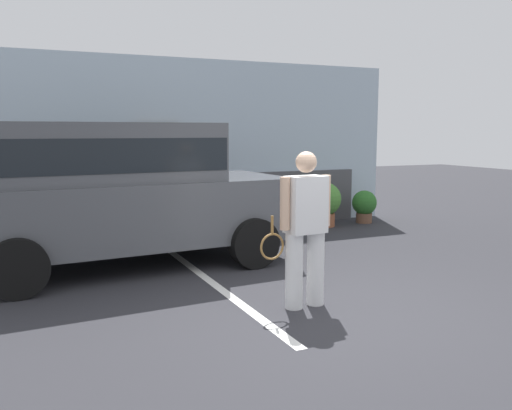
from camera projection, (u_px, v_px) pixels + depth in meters
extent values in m
plane|color=#2D2D33|center=(334.00, 314.00, 5.81)|extent=(40.00, 40.00, 0.00)
cube|color=silver|center=(217.00, 286.00, 6.85)|extent=(0.12, 4.40, 0.01)
cube|color=silver|center=(182.00, 146.00, 10.63)|extent=(9.04, 0.30, 3.32)
cube|color=#4C4C51|center=(186.00, 203.00, 10.59)|extent=(7.59, 0.10, 1.10)
cube|color=brown|center=(159.00, 178.00, 10.29)|extent=(0.90, 0.06, 2.10)
cube|color=#4C4F54|center=(127.00, 211.00, 7.82)|extent=(4.71, 2.18, 0.90)
cube|color=#4C4F54|center=(108.00, 152.00, 7.59)|extent=(3.00, 1.93, 0.80)
cube|color=black|center=(108.00, 153.00, 7.59)|extent=(2.95, 1.95, 0.44)
cylinder|color=black|center=(203.00, 223.00, 9.42)|extent=(0.73, 0.30, 0.72)
cylinder|color=black|center=(254.00, 243.00, 7.76)|extent=(0.73, 0.30, 0.72)
cylinder|color=black|center=(7.00, 240.00, 7.99)|extent=(0.73, 0.30, 0.72)
cylinder|color=black|center=(17.00, 268.00, 6.33)|extent=(0.73, 0.30, 0.72)
cylinder|color=white|center=(315.00, 268.00, 6.10)|extent=(0.20, 0.20, 0.84)
cylinder|color=white|center=(294.00, 271.00, 5.96)|extent=(0.20, 0.20, 0.84)
cube|color=white|center=(306.00, 204.00, 5.93)|extent=(0.45, 0.30, 0.62)
sphere|color=beige|center=(306.00, 162.00, 5.87)|extent=(0.23, 0.23, 0.23)
cylinder|color=beige|center=(326.00, 201.00, 6.06)|extent=(0.11, 0.11, 0.57)
cylinder|color=beige|center=(285.00, 204.00, 5.80)|extent=(0.11, 0.11, 0.57)
torus|color=olive|center=(272.00, 247.00, 5.85)|extent=(0.37, 0.05, 0.37)
cylinder|color=olive|center=(272.00, 225.00, 5.81)|extent=(0.03, 0.03, 0.20)
cylinder|color=#9E5638|center=(324.00, 220.00, 11.17)|extent=(0.44, 0.44, 0.27)
sphere|color=#4C8C38|center=(324.00, 199.00, 11.12)|extent=(0.69, 0.69, 0.69)
cylinder|color=brown|center=(364.00, 218.00, 11.62)|extent=(0.34, 0.34, 0.21)
sphere|color=#2D6B28|center=(364.00, 203.00, 11.58)|extent=(0.52, 0.52, 0.52)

